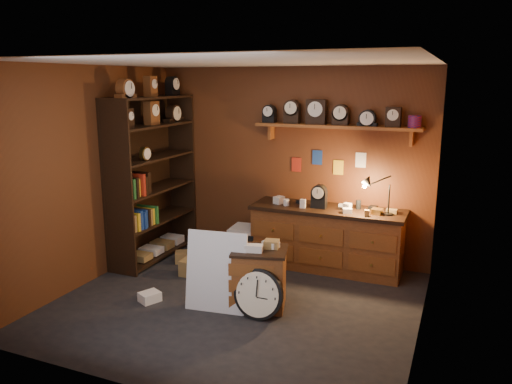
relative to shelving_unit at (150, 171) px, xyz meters
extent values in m
plane|color=black|center=(1.79, -0.98, -1.25)|extent=(4.00, 4.00, 0.00)
cube|color=#5D2F16|center=(1.79, 0.82, 0.10)|extent=(4.00, 0.02, 2.70)
cube|color=#5D2F16|center=(1.79, -2.78, 0.10)|extent=(4.00, 0.02, 2.70)
cube|color=#5D2F16|center=(-0.21, -0.98, 0.10)|extent=(0.02, 3.60, 2.70)
cube|color=#5D2F16|center=(3.79, -0.98, 0.10)|extent=(0.02, 3.60, 2.70)
cube|color=beige|center=(1.79, -0.98, 1.45)|extent=(4.00, 3.60, 0.02)
cube|color=brown|center=(2.49, 0.67, 0.67)|extent=(2.20, 0.30, 0.04)
cube|color=brown|center=(1.54, 0.74, 0.55)|extent=(0.04, 0.16, 0.20)
cube|color=brown|center=(3.44, 0.74, 0.55)|extent=(0.04, 0.16, 0.20)
cylinder|color=#B21419|center=(3.47, 0.67, 0.76)|extent=(0.16, 0.16, 0.15)
cube|color=#A62414|center=(1.94, 0.81, 0.10)|extent=(0.14, 0.01, 0.20)
cube|color=navy|center=(2.24, 0.81, 0.22)|extent=(0.14, 0.01, 0.20)
cube|color=gold|center=(2.54, 0.81, 0.10)|extent=(0.14, 0.01, 0.20)
cube|color=silver|center=(2.84, 0.81, 0.22)|extent=(0.14, 0.01, 0.20)
cube|color=black|center=(-0.19, 0.00, -0.10)|extent=(0.03, 1.60, 2.30)
cube|color=black|center=(0.04, -0.78, -0.10)|extent=(0.45, 0.03, 2.30)
cube|color=black|center=(0.04, 0.78, -0.10)|extent=(0.45, 0.03, 2.30)
cube|color=black|center=(0.04, 0.00, -1.20)|extent=(0.43, 1.54, 0.03)
cube|color=black|center=(0.04, 0.00, -0.70)|extent=(0.43, 1.54, 0.03)
cube|color=black|center=(0.04, 0.00, -0.25)|extent=(0.43, 1.54, 0.03)
cube|color=black|center=(0.04, 0.00, 0.20)|extent=(0.43, 1.54, 0.03)
cube|color=black|center=(0.04, 0.00, 0.65)|extent=(0.43, 1.54, 0.03)
cube|color=black|center=(0.04, 0.00, 1.03)|extent=(0.43, 1.54, 0.03)
cube|color=brown|center=(2.45, 0.50, -0.85)|extent=(1.99, 0.60, 0.80)
cube|color=black|center=(2.45, 0.50, -0.43)|extent=(2.05, 0.66, 0.05)
cube|color=brown|center=(2.45, 0.20, -0.85)|extent=(1.91, 0.02, 0.52)
cylinder|color=black|center=(3.25, 0.45, -0.39)|extent=(0.12, 0.12, 0.02)
cylinder|color=black|center=(3.25, 0.45, -0.20)|extent=(0.02, 0.02, 0.38)
cylinder|color=black|center=(3.13, 0.42, 0.04)|extent=(0.27, 0.09, 0.14)
cone|color=black|center=(2.99, 0.39, 0.00)|extent=(0.18, 0.14, 0.18)
cube|color=brown|center=(2.07, -0.95, -0.93)|extent=(0.66, 0.60, 0.65)
cube|color=black|center=(2.07, -0.95, -0.59)|extent=(0.71, 0.64, 0.03)
cube|color=brown|center=(2.07, -1.19, -0.93)|extent=(0.49, 0.15, 0.55)
cylinder|color=black|center=(2.16, -1.21, -0.98)|extent=(0.56, 0.17, 0.56)
cylinder|color=#FFF1CB|center=(2.16, -1.25, -0.97)|extent=(0.49, 0.11, 0.48)
cube|color=black|center=(2.16, -1.26, -0.90)|extent=(0.01, 0.04, 0.18)
cube|color=black|center=(2.22, -1.26, -1.00)|extent=(0.13, 0.01, 0.01)
cube|color=silver|center=(1.65, -1.20, -1.25)|extent=(0.71, 0.27, 0.91)
cube|color=silver|center=(1.31, 0.42, -1.02)|extent=(0.48, 0.48, 0.47)
cube|color=black|center=(1.31, 0.19, -1.02)|extent=(0.38, 0.05, 0.37)
cube|color=olive|center=(0.54, -0.06, -1.18)|extent=(0.31, 0.30, 0.15)
cube|color=white|center=(0.84, -1.33, -1.20)|extent=(0.26, 0.28, 0.11)
cube|color=olive|center=(0.89, -0.44, -1.15)|extent=(0.29, 0.25, 0.21)
camera|label=1|loc=(4.07, -5.81, 1.27)|focal=35.00mm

